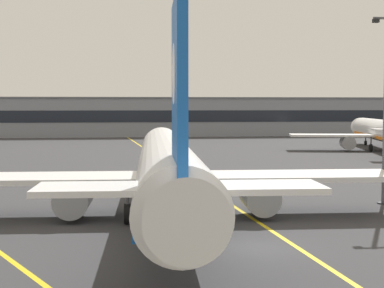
% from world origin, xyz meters
% --- Properties ---
extents(ground_plane, '(400.00, 400.00, 0.00)m').
position_xyz_m(ground_plane, '(0.00, 0.00, 0.00)').
color(ground_plane, '#353538').
extents(taxiway_centreline, '(12.99, 179.57, 0.01)m').
position_xyz_m(taxiway_centreline, '(0.00, 30.00, 0.00)').
color(taxiway_centreline, yellow).
rests_on(taxiway_centreline, ground).
extents(airliner_foreground, '(32.20, 41.51, 11.65)m').
position_xyz_m(airliner_foreground, '(-4.04, 8.71, 3.37)').
color(airliner_foreground, white).
rests_on(airliner_foreground, ground).
extents(airliner_background, '(31.04, 39.55, 11.20)m').
position_xyz_m(airliner_background, '(36.30, 60.76, 3.24)').
color(airliner_background, white).
rests_on(airliner_background, ground).
extents(terminal_building, '(159.96, 12.40, 9.60)m').
position_xyz_m(terminal_building, '(3.82, 113.48, 4.81)').
color(terminal_building, gray).
rests_on(terminal_building, ground).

